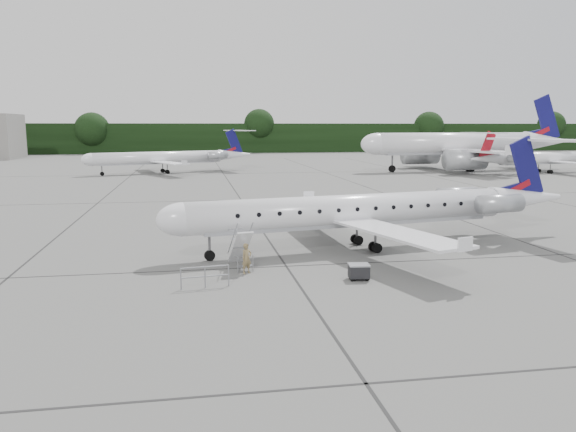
{
  "coord_description": "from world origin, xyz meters",
  "views": [
    {
      "loc": [
        -11.25,
        -26.6,
        7.39
      ],
      "look_at": [
        -5.91,
        4.52,
        2.3
      ],
      "focal_mm": 35.0,
      "sensor_mm": 36.0,
      "label": 1
    }
  ],
  "objects": [
    {
      "name": "treeline",
      "position": [
        0.0,
        130.0,
        4.0
      ],
      "size": [
        260.0,
        4.0,
        8.0
      ],
      "primitive_type": "cube",
      "color": "black",
      "rests_on": "ground"
    },
    {
      "name": "main_regional_jet",
      "position": [
        -1.82,
        5.48,
        3.32
      ],
      "size": [
        28.78,
        22.88,
        6.65
      ],
      "primitive_type": null,
      "rotation": [
        0.0,
        0.0,
        0.17
      ],
      "color": "white",
      "rests_on": "ground"
    },
    {
      "name": "passenger",
      "position": [
        -8.64,
        0.93,
        0.77
      ],
      "size": [
        0.67,
        0.6,
        1.55
      ],
      "primitive_type": "imported",
      "rotation": [
        0.0,
        0.0,
        0.51
      ],
      "color": "olive",
      "rests_on": "ground"
    },
    {
      "name": "safety_railing",
      "position": [
        -10.79,
        -1.33,
        0.5
      ],
      "size": [
        2.19,
        0.36,
        1.0
      ],
      "primitive_type": null,
      "rotation": [
        0.0,
        0.0,
        0.13
      ],
      "color": "gray",
      "rests_on": "ground"
    },
    {
      "name": "bg_regional_left",
      "position": [
        -16.33,
        63.48,
        3.39
      ],
      "size": [
        30.61,
        26.2,
        6.79
      ],
      "primitive_type": null,
      "rotation": [
        0.0,
        0.0,
        0.34
      ],
      "color": "white",
      "rests_on": "ground"
    },
    {
      "name": "bg_narrowbody",
      "position": [
        31.37,
        60.34,
        6.26
      ],
      "size": [
        37.04,
        28.23,
        12.51
      ],
      "primitive_type": null,
      "rotation": [
        0.0,
        0.0,
        0.09
      ],
      "color": "white",
      "rests_on": "ground"
    },
    {
      "name": "ground",
      "position": [
        0.0,
        0.0,
        0.0
      ],
      "size": [
        320.0,
        320.0,
        0.0
      ],
      "primitive_type": "plane",
      "color": "slate",
      "rests_on": "ground"
    },
    {
      "name": "bg_regional_right",
      "position": [
        44.49,
        53.97,
        3.26
      ],
      "size": [
        27.94,
        22.51,
        6.52
      ],
      "primitive_type": null,
      "rotation": [
        0.0,
        0.0,
        3.34
      ],
      "color": "white",
      "rests_on": "ground"
    },
    {
      "name": "baggage_cart",
      "position": [
        -3.4,
        -1.15,
        0.41
      ],
      "size": [
        1.03,
        0.86,
        0.83
      ],
      "primitive_type": null,
      "rotation": [
        0.0,
        0.0,
        -0.1
      ],
      "color": "black",
      "rests_on": "ground"
    },
    {
      "name": "airstair",
      "position": [
        -8.86,
        2.14,
        1.04
      ],
      "size": [
        1.21,
        2.29,
        2.08
      ],
      "primitive_type": null,
      "rotation": [
        0.0,
        0.0,
        0.17
      ],
      "color": "white",
      "rests_on": "ground"
    }
  ]
}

